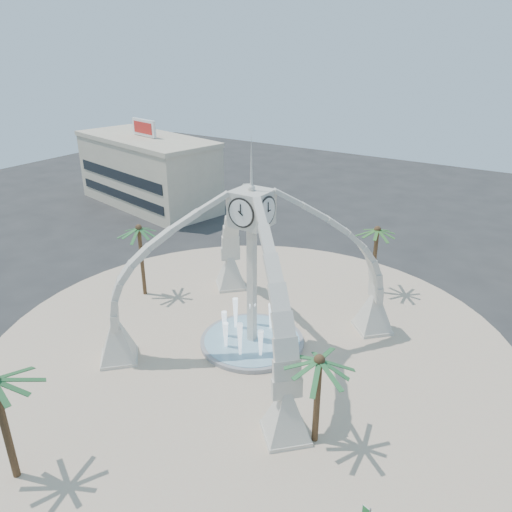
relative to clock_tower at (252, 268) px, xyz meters
The scene contains 8 objects.
ground 6.49m from the clock_tower, 90.00° to the left, with size 140.00×140.00×0.00m, color #282828.
plaza 6.46m from the clock_tower, 90.00° to the left, with size 40.00×40.00×0.06m, color #BFAC8E.
clock_tower is the anchor object (origin of this frame).
fountain 6.20m from the clock_tower, 90.00° to the left, with size 8.00×8.00×3.62m.
building_nw 38.87m from the clock_tower, 145.49° to the left, with size 23.75×13.73×11.90m.
palm_east 10.91m from the clock_tower, 36.72° to the right, with size 4.54×4.54×6.43m.
palm_west 12.93m from the clock_tower, behind, with size 4.74×4.74×7.28m.
palm_north 14.09m from the clock_tower, 70.99° to the left, with size 4.23×4.23×6.98m.
Camera 1 is at (18.15, -27.36, 21.70)m, focal length 35.00 mm.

